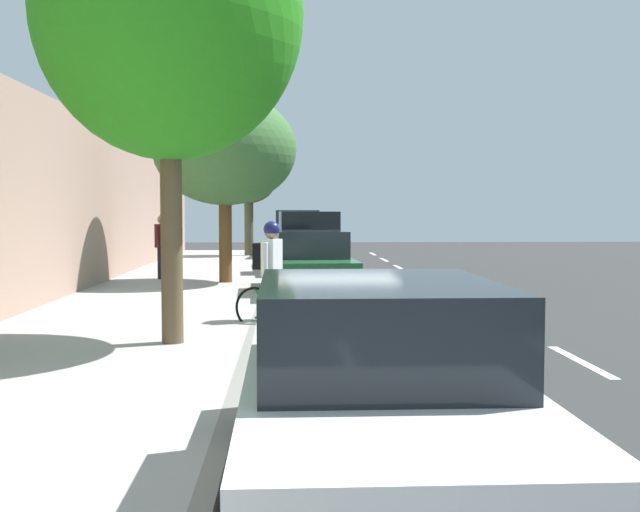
{
  "coord_description": "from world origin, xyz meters",
  "views": [
    {
      "loc": [
        1.04,
        16.33,
        1.99
      ],
      "look_at": [
        0.5,
        3.33,
        1.22
      ],
      "focal_mm": 43.59,
      "sensor_mm": 36.0,
      "label": 1
    }
  ],
  "objects_px": {
    "street_tree_near_cyclist": "(249,181)",
    "street_tree_far_end": "(169,13)",
    "parked_suv_silver_nearest": "(299,234)",
    "cyclist_with_backpack": "(270,262)",
    "parked_sedan_white_far": "(377,394)",
    "street_tree_mid_block": "(225,150)",
    "parked_pickup_black_second": "(306,245)",
    "parked_sedan_green_mid": "(311,264)",
    "pedestrian_on_phone": "(162,243)",
    "bicycle_at_curb": "(283,308)"
  },
  "relations": [
    {
      "from": "street_tree_far_end",
      "to": "parked_suv_silver_nearest",
      "type": "bearing_deg",
      "value": -95.75
    },
    {
      "from": "pedestrian_on_phone",
      "to": "parked_sedan_green_mid",
      "type": "bearing_deg",
      "value": 138.91
    },
    {
      "from": "parked_pickup_black_second",
      "to": "parked_sedan_white_far",
      "type": "distance_m",
      "value": 18.94
    },
    {
      "from": "parked_sedan_white_far",
      "to": "street_tree_mid_block",
      "type": "distance_m",
      "value": 15.43
    },
    {
      "from": "parked_sedan_white_far",
      "to": "pedestrian_on_phone",
      "type": "relative_size",
      "value": 2.55
    },
    {
      "from": "street_tree_mid_block",
      "to": "pedestrian_on_phone",
      "type": "height_order",
      "value": "street_tree_mid_block"
    },
    {
      "from": "parked_sedan_white_far",
      "to": "parked_suv_silver_nearest",
      "type": "bearing_deg",
      "value": -89.62
    },
    {
      "from": "cyclist_with_backpack",
      "to": "street_tree_far_end",
      "type": "distance_m",
      "value": 4.41
    },
    {
      "from": "parked_pickup_black_second",
      "to": "street_tree_mid_block",
      "type": "bearing_deg",
      "value": 60.87
    },
    {
      "from": "pedestrian_on_phone",
      "to": "cyclist_with_backpack",
      "type": "bearing_deg",
      "value": 111.14
    },
    {
      "from": "parked_pickup_black_second",
      "to": "cyclist_with_backpack",
      "type": "xyz_separation_m",
      "value": [
        0.87,
        10.96,
        0.21
      ]
    },
    {
      "from": "parked_suv_silver_nearest",
      "to": "parked_sedan_green_mid",
      "type": "bearing_deg",
      "value": 90.43
    },
    {
      "from": "parked_sedan_green_mid",
      "to": "street_tree_mid_block",
      "type": "height_order",
      "value": "street_tree_mid_block"
    },
    {
      "from": "parked_pickup_black_second",
      "to": "street_tree_far_end",
      "type": "xyz_separation_m",
      "value": [
        2.19,
        13.18,
        3.79
      ]
    },
    {
      "from": "street_tree_near_cyclist",
      "to": "parked_suv_silver_nearest",
      "type": "bearing_deg",
      "value": 156.72
    },
    {
      "from": "parked_suv_silver_nearest",
      "to": "parked_pickup_black_second",
      "type": "distance_m",
      "value": 7.18
    },
    {
      "from": "parked_pickup_black_second",
      "to": "parked_sedan_white_far",
      "type": "height_order",
      "value": "parked_pickup_black_second"
    },
    {
      "from": "street_tree_near_cyclist",
      "to": "pedestrian_on_phone",
      "type": "bearing_deg",
      "value": 80.7
    },
    {
      "from": "parked_pickup_black_second",
      "to": "parked_sedan_white_far",
      "type": "relative_size",
      "value": 1.23
    },
    {
      "from": "parked_pickup_black_second",
      "to": "bicycle_at_curb",
      "type": "relative_size",
      "value": 3.31
    },
    {
      "from": "street_tree_near_cyclist",
      "to": "street_tree_far_end",
      "type": "relative_size",
      "value": 0.62
    },
    {
      "from": "parked_sedan_green_mid",
      "to": "pedestrian_on_phone",
      "type": "height_order",
      "value": "pedestrian_on_phone"
    },
    {
      "from": "parked_sedan_white_far",
      "to": "pedestrian_on_phone",
      "type": "height_order",
      "value": "pedestrian_on_phone"
    },
    {
      "from": "bicycle_at_curb",
      "to": "street_tree_mid_block",
      "type": "bearing_deg",
      "value": -78.37
    },
    {
      "from": "parked_suv_silver_nearest",
      "to": "pedestrian_on_phone",
      "type": "distance_m",
      "value": 10.79
    },
    {
      "from": "parked_pickup_black_second",
      "to": "parked_sedan_green_mid",
      "type": "xyz_separation_m",
      "value": [
        0.04,
        6.35,
        -0.15
      ]
    },
    {
      "from": "bicycle_at_curb",
      "to": "parked_sedan_white_far",
      "type": "bearing_deg",
      "value": 95.19
    },
    {
      "from": "bicycle_at_curb",
      "to": "street_tree_mid_block",
      "type": "relative_size",
      "value": 0.34
    },
    {
      "from": "parked_sedan_green_mid",
      "to": "cyclist_with_backpack",
      "type": "relative_size",
      "value": 2.48
    },
    {
      "from": "street_tree_near_cyclist",
      "to": "street_tree_mid_block",
      "type": "xyz_separation_m",
      "value": [
        -0.0,
        11.99,
        0.34
      ]
    },
    {
      "from": "cyclist_with_backpack",
      "to": "pedestrian_on_phone",
      "type": "relative_size",
      "value": 1.04
    },
    {
      "from": "pedestrian_on_phone",
      "to": "parked_sedan_white_far",
      "type": "bearing_deg",
      "value": 104.07
    },
    {
      "from": "parked_suv_silver_nearest",
      "to": "cyclist_with_backpack",
      "type": "distance_m",
      "value": 18.16
    },
    {
      "from": "parked_suv_silver_nearest",
      "to": "bicycle_at_curb",
      "type": "relative_size",
      "value": 2.92
    },
    {
      "from": "street_tree_near_cyclist",
      "to": "cyclist_with_backpack",
      "type": "bearing_deg",
      "value": 93.97
    },
    {
      "from": "street_tree_mid_block",
      "to": "parked_sedan_white_far",
      "type": "bearing_deg",
      "value": 98.43
    },
    {
      "from": "cyclist_with_backpack",
      "to": "street_tree_far_end",
      "type": "xyz_separation_m",
      "value": [
        1.32,
        2.22,
        3.58
      ]
    },
    {
      "from": "parked_suv_silver_nearest",
      "to": "street_tree_far_end",
      "type": "height_order",
      "value": "street_tree_far_end"
    },
    {
      "from": "pedestrian_on_phone",
      "to": "street_tree_far_end",
      "type": "bearing_deg",
      "value": 99.91
    },
    {
      "from": "street_tree_far_end",
      "to": "pedestrian_on_phone",
      "type": "xyz_separation_m",
      "value": [
        1.8,
        -10.27,
        -3.57
      ]
    },
    {
      "from": "parked_suv_silver_nearest",
      "to": "cyclist_with_backpack",
      "type": "height_order",
      "value": "parked_suv_silver_nearest"
    },
    {
      "from": "parked_suv_silver_nearest",
      "to": "parked_pickup_black_second",
      "type": "height_order",
      "value": "parked_suv_silver_nearest"
    },
    {
      "from": "parked_sedan_white_far",
      "to": "street_tree_mid_block",
      "type": "xyz_separation_m",
      "value": [
        2.22,
        -15.01,
        2.79
      ]
    },
    {
      "from": "street_tree_mid_block",
      "to": "parked_pickup_black_second",
      "type": "bearing_deg",
      "value": -119.13
    },
    {
      "from": "parked_suv_silver_nearest",
      "to": "street_tree_far_end",
      "type": "bearing_deg",
      "value": 84.25
    },
    {
      "from": "pedestrian_on_phone",
      "to": "street_tree_mid_block",
      "type": "bearing_deg",
      "value": 150.31
    },
    {
      "from": "parked_suv_silver_nearest",
      "to": "cyclist_with_backpack",
      "type": "xyz_separation_m",
      "value": [
        0.73,
        18.14,
        0.09
      ]
    },
    {
      "from": "parked_pickup_black_second",
      "to": "street_tree_mid_block",
      "type": "relative_size",
      "value": 1.11
    },
    {
      "from": "street_tree_near_cyclist",
      "to": "bicycle_at_curb",
      "type": "bearing_deg",
      "value": 94.52
    },
    {
      "from": "cyclist_with_backpack",
      "to": "street_tree_mid_block",
      "type": "height_order",
      "value": "street_tree_mid_block"
    }
  ]
}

